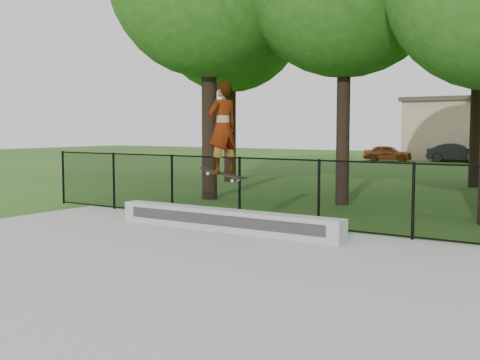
# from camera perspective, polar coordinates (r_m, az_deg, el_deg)

# --- Properties ---
(ground) EXTENTS (100.00, 100.00, 0.00)m
(ground) POSITION_cam_1_polar(r_m,az_deg,el_deg) (8.10, -11.60, -10.96)
(ground) COLOR #205517
(ground) RESTS_ON ground
(concrete_slab) EXTENTS (14.00, 12.00, 0.06)m
(concrete_slab) POSITION_cam_1_polar(r_m,az_deg,el_deg) (8.09, -11.60, -10.75)
(concrete_slab) COLOR #A0A09B
(concrete_slab) RESTS_ON ground
(grind_ledge) EXTENTS (5.34, 0.40, 0.45)m
(grind_ledge) POSITION_cam_1_polar(r_m,az_deg,el_deg) (12.56, -1.44, -3.83)
(grind_ledge) COLOR #9B9B97
(grind_ledge) RESTS_ON concrete_slab
(car_a) EXTENTS (3.26, 1.68, 1.07)m
(car_a) POSITION_cam_1_polar(r_m,az_deg,el_deg) (41.33, 13.83, 2.50)
(car_a) COLOR brown
(car_a) RESTS_ON ground
(car_b) EXTENTS (3.48, 1.79, 1.21)m
(car_b) POSITION_cam_1_polar(r_m,az_deg,el_deg) (41.21, 19.86, 2.44)
(car_b) COLOR black
(car_b) RESTS_ON ground
(skater_airborne) EXTENTS (0.84, 0.77, 1.99)m
(skater_airborne) POSITION_cam_1_polar(r_m,az_deg,el_deg) (12.13, -1.64, 4.88)
(skater_airborne) COLOR black
(skater_airborne) RESTS_ON ground
(chainlink_fence) EXTENTS (16.06, 0.06, 1.50)m
(chainlink_fence) POSITION_cam_1_polar(r_m,az_deg,el_deg) (12.73, 7.48, -1.38)
(chainlink_fence) COLOR black
(chainlink_fence) RESTS_ON concrete_slab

